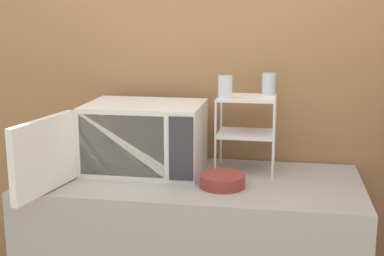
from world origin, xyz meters
The scene contains 6 objects.
wall_back centered at (0.00, 0.70, 1.30)m, with size 8.00×0.06×2.60m.
microwave centered at (-0.26, 0.40, 1.06)m, with size 0.62×0.77×0.31m.
dish_rack centered at (0.21, 0.49, 1.15)m, with size 0.26×0.22×0.34m.
glass_front_left centered at (0.12, 0.43, 1.30)m, with size 0.06×0.06×0.10m.
glass_back_right centered at (0.31, 0.56, 1.30)m, with size 0.06×0.06×0.10m.
bowl centered at (0.14, 0.24, 0.93)m, with size 0.19×0.19×0.05m.
Camera 1 is at (0.38, -1.87, 1.62)m, focal length 50.00 mm.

